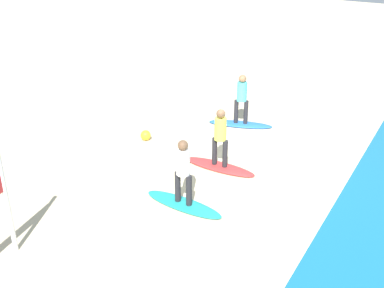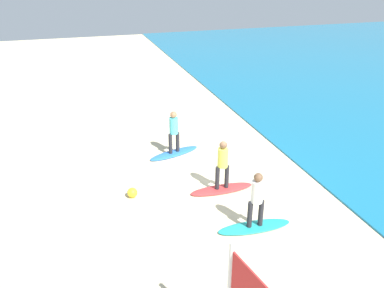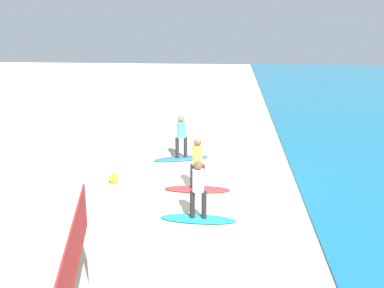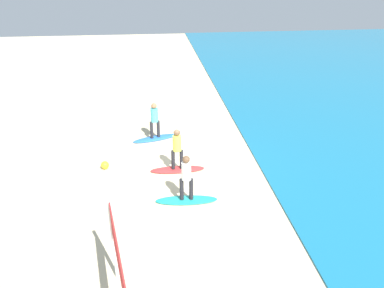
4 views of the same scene
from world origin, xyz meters
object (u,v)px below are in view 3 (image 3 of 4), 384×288
beach_ball (114,178)px  surfboard_teal (198,219)px  surfer_blue (181,133)px  surfboard_blue (181,158)px  surfboard_red (197,189)px  surfer_teal (198,185)px  surfer_red (197,160)px

beach_ball → surfboard_teal: bearing=48.8°
surfer_blue → surfboard_blue: bearing=-135.0°
surfboard_red → surfboard_blue: bearing=104.3°
surfboard_blue → surfboard_red: same height
surfer_blue → surfboard_red: surfer_blue is taller
surfboard_teal → surfer_blue: bearing=103.3°
surfer_blue → surfer_teal: size_ratio=1.00×
surfboard_blue → surfer_red: 3.24m
surfboard_red → surfboard_teal: size_ratio=1.00×
surfboard_blue → surfboard_red: bearing=-93.0°
surfboard_red → surfer_teal: size_ratio=1.28×
surfboard_blue → surfboard_teal: (5.10, 0.91, 0.00)m
surfer_blue → surfboard_red: (2.98, 0.78, -0.99)m
surfer_blue → surfer_red: size_ratio=1.00×
surfboard_blue → beach_ball: size_ratio=6.64×
surfboard_blue → surfboard_red: (2.98, 0.78, 0.00)m
surfer_red → beach_ball: bearing=-99.3°
surfer_blue → beach_ball: bearing=-38.8°
surfboard_blue → surfer_red: bearing=-93.0°
surfer_teal → beach_ball: 4.01m
surfboard_blue → surfboard_teal: bearing=-97.4°
surfer_blue → surfboard_red: bearing=14.6°
beach_ball → surfboard_red: bearing=80.7°
surfboard_blue → surfer_red: size_ratio=1.28×
surfboard_red → beach_ball: beach_ball is taller
surfboard_red → surfer_teal: surfer_teal is taller
surfboard_red → beach_ball: bearing=170.4°
surfboard_red → surfer_blue: bearing=104.3°
surfer_red → beach_ball: size_ratio=5.18×
surfer_teal → surfboard_blue: bearing=-169.8°
surfer_blue → surfer_teal: same height
surfboard_red → beach_ball: size_ratio=6.64×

